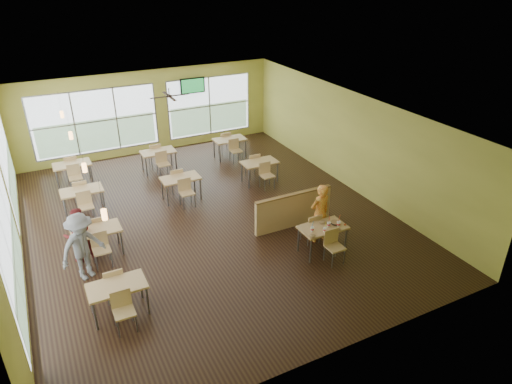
# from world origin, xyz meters

# --- Properties ---
(room) EXTENTS (12.00, 12.04, 3.20)m
(room) POSITION_xyz_m (0.00, 0.00, 1.60)
(room) COLOR black
(room) RESTS_ON ground
(window_bays) EXTENTS (9.24, 10.24, 2.38)m
(window_bays) POSITION_xyz_m (-2.65, 3.08, 1.48)
(window_bays) COLOR white
(window_bays) RESTS_ON room
(main_table) EXTENTS (1.22, 1.52, 0.87)m
(main_table) POSITION_xyz_m (2.00, -3.00, 0.63)
(main_table) COLOR tan
(main_table) RESTS_ON floor
(half_wall_divider) EXTENTS (2.40, 0.14, 1.04)m
(half_wall_divider) POSITION_xyz_m (2.00, -1.55, 0.52)
(half_wall_divider) COLOR tan
(half_wall_divider) RESTS_ON floor
(dining_tables) EXTENTS (6.92, 8.72, 0.87)m
(dining_tables) POSITION_xyz_m (-1.05, 1.71, 0.63)
(dining_tables) COLOR tan
(dining_tables) RESTS_ON floor
(pendant_lights) EXTENTS (0.11, 7.31, 0.86)m
(pendant_lights) POSITION_xyz_m (-3.20, 0.68, 2.45)
(pendant_lights) COLOR #2D2119
(pendant_lights) RESTS_ON ceiling
(ceiling_fan) EXTENTS (1.25, 1.25, 0.29)m
(ceiling_fan) POSITION_xyz_m (-0.00, 3.00, 2.95)
(ceiling_fan) COLOR #2D2119
(ceiling_fan) RESTS_ON ceiling
(tv_backwall) EXTENTS (1.00, 0.07, 0.60)m
(tv_backwall) POSITION_xyz_m (1.80, 5.90, 2.45)
(tv_backwall) COLOR black
(tv_backwall) RESTS_ON wall_back
(man_plaid) EXTENTS (0.65, 0.46, 1.67)m
(man_plaid) POSITION_xyz_m (2.23, -2.50, 0.83)
(man_plaid) COLOR #E64F19
(man_plaid) RESTS_ON floor
(patron_maroon) EXTENTS (0.75, 0.60, 1.45)m
(patron_maroon) POSITION_xyz_m (-3.63, -0.54, 0.73)
(patron_maroon) COLOR maroon
(patron_maroon) RESTS_ON floor
(patron_grey) EXTENTS (1.28, 1.04, 1.72)m
(patron_grey) POSITION_xyz_m (-3.63, -1.35, 0.86)
(patron_grey) COLOR slate
(patron_grey) RESTS_ON floor
(cup_blue) EXTENTS (0.09, 0.09, 0.33)m
(cup_blue) POSITION_xyz_m (1.63, -3.06, 0.82)
(cup_blue) COLOR white
(cup_blue) RESTS_ON main_table
(cup_yellow) EXTENTS (0.09, 0.09, 0.32)m
(cup_yellow) POSITION_xyz_m (1.90, -3.22, 0.81)
(cup_yellow) COLOR white
(cup_yellow) RESTS_ON main_table
(cup_red_near) EXTENTS (0.10, 0.10, 0.35)m
(cup_red_near) POSITION_xyz_m (2.13, -3.06, 0.82)
(cup_red_near) COLOR white
(cup_red_near) RESTS_ON main_table
(cup_red_far) EXTENTS (0.10, 0.10, 0.38)m
(cup_red_far) POSITION_xyz_m (2.36, -3.17, 0.83)
(cup_red_far) COLOR white
(cup_red_far) RESTS_ON main_table
(food_basket) EXTENTS (0.26, 0.26, 0.06)m
(food_basket) POSITION_xyz_m (2.36, -3.02, 0.78)
(food_basket) COLOR black
(food_basket) RESTS_ON main_table
(ketchup_cup) EXTENTS (0.06, 0.06, 0.02)m
(ketchup_cup) POSITION_xyz_m (2.55, -3.18, 0.76)
(ketchup_cup) COLOR #B63313
(ketchup_cup) RESTS_ON main_table
(wrapper_left) EXTENTS (0.20, 0.19, 0.04)m
(wrapper_left) POSITION_xyz_m (1.50, -3.26, 0.77)
(wrapper_left) COLOR #9B6F4B
(wrapper_left) RESTS_ON main_table
(wrapper_mid) EXTENTS (0.20, 0.18, 0.05)m
(wrapper_mid) POSITION_xyz_m (2.10, -2.84, 0.77)
(wrapper_mid) COLOR #9B6F4B
(wrapper_mid) RESTS_ON main_table
(wrapper_right) EXTENTS (0.15, 0.14, 0.03)m
(wrapper_right) POSITION_xyz_m (2.26, -3.30, 0.77)
(wrapper_right) COLOR #9B6F4B
(wrapper_right) RESTS_ON main_table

